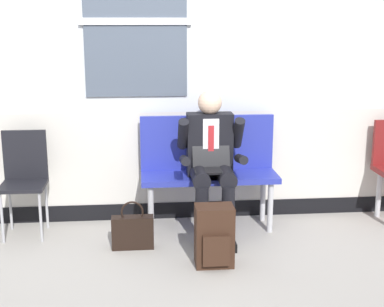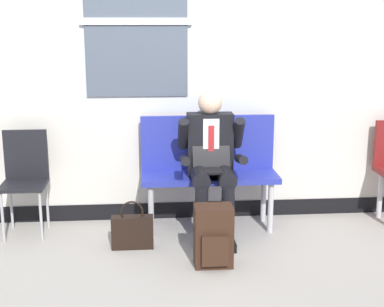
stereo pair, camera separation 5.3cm
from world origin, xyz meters
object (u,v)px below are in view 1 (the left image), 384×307
Objects in this scene: handbag at (133,231)px; folding_chair at (24,173)px; bench_with_person at (208,164)px; person_seated at (211,159)px; backpack at (214,237)px.

handbag is 1.12m from folding_chair.
handbag is at bearing -25.81° from folding_chair.
person_seated reaches higher than bench_with_person.
person_seated is 1.38× the size of folding_chair.
bench_with_person is at bearing 0.95° from folding_chair.
handbag is (-0.69, -0.27, -0.53)m from person_seated.
bench_with_person is at bearing 86.23° from backpack.
person_seated is at bearing 85.05° from backpack.
folding_chair reaches higher than backpack.
bench_with_person reaches higher than handbag.
folding_chair is at bearing 151.76° from backpack.
bench_with_person is 0.94m from backpack.
folding_chair is at bearing 173.64° from person_seated.
folding_chair is (-1.62, -0.03, -0.04)m from bench_with_person.
handbag is (-0.69, -0.48, -0.44)m from bench_with_person.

